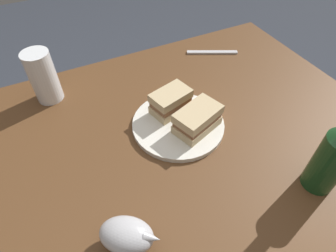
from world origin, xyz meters
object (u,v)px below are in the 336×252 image
fork (212,52)px  sandwich_half_right (171,102)px  gravy_boat (127,235)px  pint_glass (44,80)px  sandwich_half_left (197,119)px  plate (178,124)px  cider_bottle (334,157)px

fork → sandwich_half_right: bearing=64.0°
sandwich_half_right → gravy_boat: sandwich_half_right is taller
sandwich_half_right → pint_glass: pint_glass is taller
sandwich_half_left → gravy_boat: (0.27, 0.20, -0.00)m
pint_glass → gravy_boat: pint_glass is taller
gravy_boat → fork: 0.71m
pint_glass → fork: pint_glass is taller
sandwich_half_left → pint_glass: (0.32, -0.31, 0.02)m
sandwich_half_right → pint_glass: bearing=-37.4°
plate → gravy_boat: size_ratio=1.97×
plate → fork: 0.38m
gravy_boat → sandwich_half_right: bearing=-129.2°
sandwich_half_left → pint_glass: pint_glass is taller
plate → fork: (-0.28, -0.26, -0.00)m
gravy_boat → pint_glass: bearing=-83.9°
plate → gravy_boat: bearing=45.6°
sandwich_half_left → pint_glass: bearing=-44.1°
sandwich_half_right → cider_bottle: bearing=119.3°
sandwich_half_left → pint_glass: 0.45m
cider_bottle → fork: cider_bottle is taller
fork → gravy_boat: bearing=70.8°
sandwich_half_left → pint_glass: size_ratio=0.89×
sandwich_half_left → plate: bearing=-48.3°
plate → sandwich_half_left: bearing=131.7°
pint_glass → cider_bottle: cider_bottle is taller
pint_glass → cider_bottle: bearing=130.4°
cider_bottle → gravy_boat: bearing=-7.9°
plate → sandwich_half_left: size_ratio=1.80×
sandwich_half_left → fork: (-0.24, -0.30, -0.04)m
plate → pint_glass: 0.40m
gravy_boat → cider_bottle: bearing=172.1°
gravy_boat → fork: bearing=-135.5°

